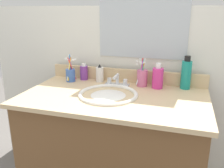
% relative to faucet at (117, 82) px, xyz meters
% --- Properties ---
extents(vanity_cabinet, '(1.06, 0.57, 0.76)m').
position_rel_faucet_xyz_m(vanity_cabinet, '(0.03, -0.19, -0.43)').
color(vanity_cabinet, brown).
rests_on(vanity_cabinet, ground_plane).
extents(countertop, '(1.10, 0.62, 0.03)m').
position_rel_faucet_xyz_m(countertop, '(0.03, -0.19, -0.04)').
color(countertop, '#D1B284').
rests_on(countertop, vanity_cabinet).
extents(backsplash, '(1.10, 0.02, 0.09)m').
position_rel_faucet_xyz_m(backsplash, '(0.03, 0.11, 0.02)').
color(backsplash, '#D1B284').
rests_on(backsplash, countertop).
extents(back_wall, '(2.20, 0.04, 1.30)m').
position_rel_faucet_xyz_m(back_wall, '(0.03, 0.18, -0.16)').
color(back_wall, silver).
rests_on(back_wall, ground_plane).
extents(mirror_panel, '(0.60, 0.01, 0.56)m').
position_rel_faucet_xyz_m(mirror_panel, '(0.13, 0.15, 0.42)').
color(mirror_panel, '#B2BCC6').
extents(sink_basin, '(0.36, 0.36, 0.11)m').
position_rel_faucet_xyz_m(sink_basin, '(0.00, -0.19, -0.06)').
color(sink_basin, white).
rests_on(sink_basin, countertop).
extents(faucet, '(0.16, 0.10, 0.08)m').
position_rel_faucet_xyz_m(faucet, '(0.00, 0.00, 0.00)').
color(faucet, silver).
rests_on(faucet, countertop).
extents(bottle_cream_purple, '(0.05, 0.05, 0.12)m').
position_rel_faucet_xyz_m(bottle_cream_purple, '(-0.27, 0.07, 0.03)').
color(bottle_cream_purple, '#7A3899').
rests_on(bottle_cream_purple, countertop).
extents(bottle_mouthwash_teal, '(0.06, 0.06, 0.21)m').
position_rel_faucet_xyz_m(bottle_mouthwash_teal, '(0.44, 0.07, 0.07)').
color(bottle_mouthwash_teal, teal).
rests_on(bottle_mouthwash_teal, countertop).
extents(bottle_soap_pink, '(0.07, 0.07, 0.17)m').
position_rel_faucet_xyz_m(bottle_soap_pink, '(0.26, 0.03, 0.04)').
color(bottle_soap_pink, '#D8338C').
rests_on(bottle_soap_pink, countertop).
extents(bottle_lotion_white, '(0.05, 0.05, 0.13)m').
position_rel_faucet_xyz_m(bottle_lotion_white, '(-0.14, 0.06, 0.03)').
color(bottle_lotion_white, white).
rests_on(bottle_lotion_white, countertop).
extents(cup_blue_plastic, '(0.08, 0.08, 0.19)m').
position_rel_faucet_xyz_m(cup_blue_plastic, '(-0.34, 0.01, 0.03)').
color(cup_blue_plastic, '#3F66B7').
rests_on(cup_blue_plastic, countertop).
extents(cup_pink, '(0.08, 0.07, 0.19)m').
position_rel_faucet_xyz_m(cup_pink, '(0.16, 0.04, 0.03)').
color(cup_pink, '#D16693').
rests_on(cup_pink, countertop).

